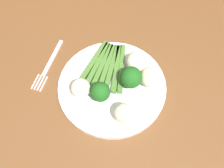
# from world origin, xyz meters

# --- Properties ---
(ground_plane) EXTENTS (6.00, 6.00, 0.02)m
(ground_plane) POSITION_xyz_m (0.00, 0.00, -0.01)
(ground_plane) COLOR tan
(dining_table) EXTENTS (1.14, 0.80, 0.75)m
(dining_table) POSITION_xyz_m (0.00, 0.00, 0.63)
(dining_table) COLOR brown
(dining_table) RESTS_ON ground_plane
(chair) EXTENTS (0.41, 0.41, 0.87)m
(chair) POSITION_xyz_m (0.24, -0.54, 0.50)
(chair) COLOR brown
(chair) RESTS_ON ground_plane
(plate) EXTENTS (0.27, 0.27, 0.01)m
(plate) POSITION_xyz_m (0.01, -0.04, 0.76)
(plate) COLOR white
(plate) RESTS_ON dining_table
(asparagus_bundle) EXTENTS (0.11, 0.15, 0.01)m
(asparagus_bundle) POSITION_xyz_m (0.03, -0.09, 0.77)
(asparagus_bundle) COLOR #47752D
(asparagus_bundle) RESTS_ON plate
(broccoli_left) EXTENTS (0.05, 0.05, 0.06)m
(broccoli_left) POSITION_xyz_m (0.04, -0.00, 0.80)
(broccoli_left) COLOR #4C7F2B
(broccoli_left) RESTS_ON plate
(broccoli_back) EXTENTS (0.05, 0.05, 0.06)m
(broccoli_back) POSITION_xyz_m (-0.03, -0.04, 0.80)
(broccoli_back) COLOR #4C7F2B
(broccoli_back) RESTS_ON plate
(cauliflower_near_center) EXTENTS (0.05, 0.05, 0.05)m
(cauliflower_near_center) POSITION_xyz_m (-0.02, 0.04, 0.79)
(cauliflower_near_center) COLOR beige
(cauliflower_near_center) RESTS_ON plate
(cauliflower_back_right) EXTENTS (0.05, 0.05, 0.05)m
(cauliflower_back_right) POSITION_xyz_m (0.09, -0.01, 0.79)
(cauliflower_back_right) COLOR silver
(cauliflower_back_right) RESTS_ON plate
(cauliflower_outer_edge) EXTENTS (0.06, 0.06, 0.06)m
(cauliflower_outer_edge) POSITION_xyz_m (-0.04, -0.09, 0.80)
(cauliflower_outer_edge) COLOR white
(cauliflower_outer_edge) RESTS_ON plate
(cauliflower_edge) EXTENTS (0.05, 0.05, 0.05)m
(cauliflower_edge) POSITION_xyz_m (-0.08, -0.06, 0.79)
(cauliflower_edge) COLOR beige
(cauliflower_edge) RESTS_ON plate
(fork) EXTENTS (0.05, 0.17, 0.00)m
(fork) POSITION_xyz_m (0.19, -0.09, 0.75)
(fork) COLOR silver
(fork) RESTS_ON dining_table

